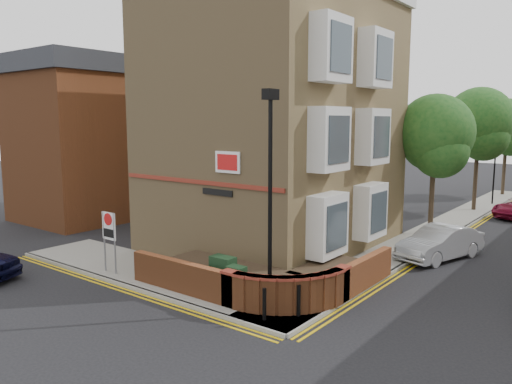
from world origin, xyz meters
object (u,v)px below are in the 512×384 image
at_px(utility_cabinet_large, 223,275).
at_px(zone_sign, 109,231).
at_px(lamppost, 270,199).
at_px(silver_car_near, 440,243).

xyz_separation_m(utility_cabinet_large, zone_sign, (-4.70, -0.80, 0.92)).
distance_m(lamppost, zone_sign, 6.85).
xyz_separation_m(lamppost, silver_car_near, (2.15, 8.70, -2.67)).
bearing_deg(utility_cabinet_large, lamppost, -3.01).
bearing_deg(utility_cabinet_large, silver_car_near, 64.78).
height_order(lamppost, zone_sign, lamppost).
bearing_deg(zone_sign, utility_cabinet_large, 9.69).
bearing_deg(zone_sign, silver_car_near, 47.06).
distance_m(zone_sign, silver_car_near, 12.88).
relative_size(lamppost, utility_cabinet_large, 5.25).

